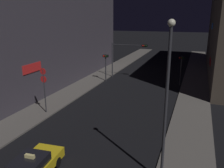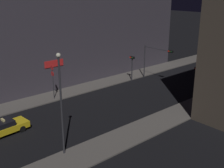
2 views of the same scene
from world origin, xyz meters
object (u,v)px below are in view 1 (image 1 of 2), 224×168
at_px(traffic_light_left_kerb, 106,62).
at_px(street_lamp_near_block, 167,94).
at_px(taxi, 32,168).
at_px(traffic_light_overhead, 126,53).
at_px(sign_pole_left, 44,86).
at_px(traffic_light_right_kerb, 181,65).

distance_m(traffic_light_left_kerb, street_lamp_near_block, 21.67).
bearing_deg(traffic_light_left_kerb, taxi, -79.47).
distance_m(taxi, traffic_light_left_kerb, 21.52).
bearing_deg(traffic_light_overhead, sign_pole_left, -101.40).
relative_size(traffic_light_right_kerb, sign_pole_left, 0.93).
bearing_deg(sign_pole_left, traffic_light_right_kerb, 52.37).
bearing_deg(traffic_light_overhead, taxi, -85.64).
relative_size(taxi, traffic_light_overhead, 0.86).
distance_m(taxi, sign_pole_left, 9.85).
relative_size(sign_pole_left, street_lamp_near_block, 0.50).
height_order(taxi, sign_pole_left, sign_pole_left).
relative_size(traffic_light_overhead, street_lamp_near_block, 0.62).
height_order(traffic_light_left_kerb, traffic_light_right_kerb, traffic_light_right_kerb).
xyz_separation_m(traffic_light_right_kerb, sign_pole_left, (-11.13, -14.43, -0.08)).
distance_m(traffic_light_left_kerb, traffic_light_right_kerb, 10.24).
relative_size(taxi, sign_pole_left, 1.07).
distance_m(traffic_light_overhead, street_lamp_near_block, 23.11).
relative_size(traffic_light_left_kerb, sign_pole_left, 0.91).
distance_m(sign_pole_left, street_lamp_near_block, 13.39).
bearing_deg(taxi, traffic_light_left_kerb, 100.53).
height_order(taxi, traffic_light_left_kerb, traffic_light_left_kerb).
xyz_separation_m(taxi, traffic_light_overhead, (-1.81, 23.79, 3.11)).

